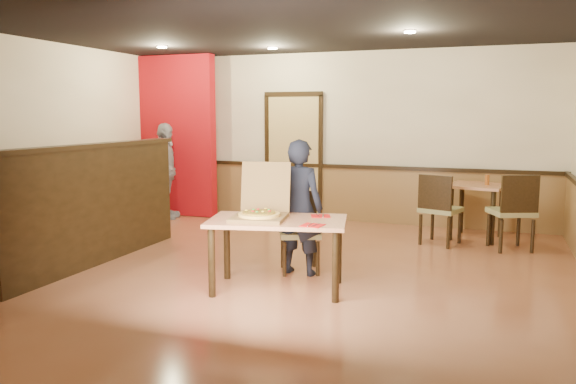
% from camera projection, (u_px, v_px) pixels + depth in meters
% --- Properties ---
extents(floor, '(7.00, 7.00, 0.00)m').
position_uv_depth(floor, '(257.00, 275.00, 6.30)').
color(floor, '#B16944').
rests_on(floor, ground).
extents(ceiling, '(7.00, 7.00, 0.00)m').
position_uv_depth(ceiling, '(255.00, 17.00, 5.91)').
color(ceiling, black).
rests_on(ceiling, wall_back).
extents(wall_back, '(7.00, 0.00, 7.00)m').
position_uv_depth(wall_back, '(340.00, 137.00, 9.36)').
color(wall_back, '#FFEFC7').
rests_on(wall_back, floor).
extents(wall_left, '(0.00, 7.00, 7.00)m').
position_uv_depth(wall_left, '(10.00, 144.00, 7.30)').
color(wall_left, '#FFEFC7').
rests_on(wall_left, floor).
extents(wainscot_back, '(7.00, 0.04, 0.90)m').
position_uv_depth(wainscot_back, '(338.00, 194.00, 9.46)').
color(wainscot_back, olive).
rests_on(wainscot_back, floor).
extents(chair_rail_back, '(7.00, 0.06, 0.06)m').
position_uv_depth(chair_rail_back, '(338.00, 166.00, 9.38)').
color(chair_rail_back, black).
rests_on(chair_rail_back, wall_back).
extents(back_door, '(0.90, 0.06, 2.10)m').
position_uv_depth(back_door, '(294.00, 157.00, 9.64)').
color(back_door, '#DABA70').
rests_on(back_door, wall_back).
extents(booth_partition, '(0.20, 3.10, 1.44)m').
position_uv_depth(booth_partition, '(96.00, 203.00, 6.70)').
color(booth_partition, black).
rests_on(booth_partition, floor).
extents(red_accent_panel, '(1.60, 0.20, 2.78)m').
position_uv_depth(red_accent_panel, '(173.00, 136.00, 9.89)').
color(red_accent_panel, '#A30B12').
rests_on(red_accent_panel, floor).
extents(spot_a, '(0.14, 0.14, 0.02)m').
position_uv_depth(spot_a, '(162.00, 47.00, 8.37)').
color(spot_a, '#FFE2B2').
rests_on(spot_a, ceiling).
extents(spot_b, '(0.14, 0.14, 0.02)m').
position_uv_depth(spot_b, '(273.00, 48.00, 8.51)').
color(spot_b, '#FFE2B2').
rests_on(spot_b, ceiling).
extents(spot_c, '(0.14, 0.14, 0.02)m').
position_uv_depth(spot_c, '(410.00, 32.00, 6.83)').
color(spot_c, '#FFE2B2').
rests_on(spot_c, ceiling).
extents(main_table, '(1.51, 1.06, 0.74)m').
position_uv_depth(main_table, '(278.00, 230.00, 5.68)').
color(main_table, tan).
rests_on(main_table, floor).
extents(diner_chair, '(0.59, 0.59, 0.91)m').
position_uv_depth(diner_chair, '(299.00, 228.00, 6.42)').
color(diner_chair, olive).
rests_on(diner_chair, floor).
extents(side_chair_left, '(0.61, 0.61, 0.98)m').
position_uv_depth(side_chair_left, '(439.00, 207.00, 7.65)').
color(side_chair_left, olive).
rests_on(side_chair_left, floor).
extents(side_chair_right, '(0.66, 0.66, 1.02)m').
position_uv_depth(side_chair_right, '(514.00, 209.00, 7.32)').
color(side_chair_right, olive).
rests_on(side_chair_right, floor).
extents(side_table, '(0.87, 0.87, 0.79)m').
position_uv_depth(side_table, '(477.00, 197.00, 8.06)').
color(side_table, tan).
rests_on(side_table, floor).
extents(diner, '(0.58, 0.40, 1.52)m').
position_uv_depth(diner, '(299.00, 207.00, 6.24)').
color(diner, black).
rests_on(diner, floor).
extents(passerby, '(0.62, 1.03, 1.64)m').
position_uv_depth(passerby, '(165.00, 171.00, 9.58)').
color(passerby, '#97979F').
rests_on(passerby, floor).
extents(pizza_box, '(0.62, 0.70, 0.55)m').
position_uv_depth(pizza_box, '(260.00, 212.00, 5.69)').
color(pizza_box, brown).
rests_on(pizza_box, main_table).
extents(pizza, '(0.54, 0.54, 0.03)m').
position_uv_depth(pizza, '(259.00, 214.00, 5.63)').
color(pizza, '#F3C358').
rests_on(pizza, pizza_box).
extents(napkin_near, '(0.22, 0.22, 0.01)m').
position_uv_depth(napkin_near, '(312.00, 225.00, 5.34)').
color(napkin_near, red).
rests_on(napkin_near, main_table).
extents(napkin_far, '(0.25, 0.25, 0.01)m').
position_uv_depth(napkin_far, '(321.00, 216.00, 5.83)').
color(napkin_far, red).
rests_on(napkin_far, main_table).
extents(condiment, '(0.06, 0.06, 0.15)m').
position_uv_depth(condiment, '(487.00, 180.00, 7.94)').
color(condiment, '#914A1A').
rests_on(condiment, side_table).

